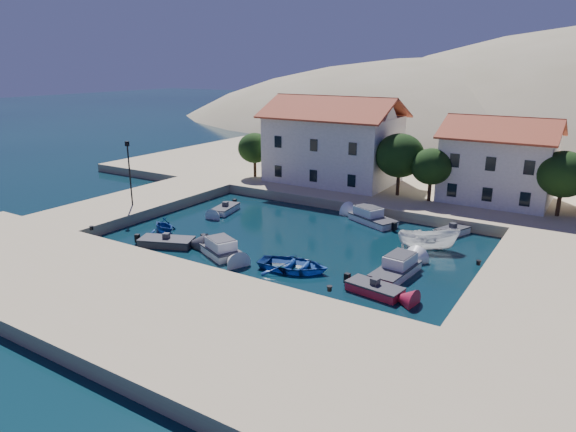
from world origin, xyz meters
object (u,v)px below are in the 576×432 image
object	(u,v)px
lamppost	(129,167)
rowboat_south	(293,270)
boat_east	(428,250)
cabin_cruiser_south	(218,247)
cabin_cruiser_east	(396,270)
building_mid	(499,158)
building_left	(333,139)

from	to	relation	value
lamppost	rowboat_south	world-z (taller)	lamppost
boat_east	cabin_cruiser_south	bearing A→B (deg)	95.10
cabin_cruiser_east	building_mid	bearing A→B (deg)	-0.84
building_left	building_mid	xyz separation A→B (m)	(18.00, 1.00, -0.71)
building_mid	boat_east	world-z (taller)	building_mid
boat_east	building_mid	bearing A→B (deg)	-37.07
cabin_cruiser_east	boat_east	bearing A→B (deg)	2.37
cabin_cruiser_south	cabin_cruiser_east	size ratio (longest dim) A/B	1.02
cabin_cruiser_east	building_left	bearing A→B (deg)	42.44
building_left	building_mid	world-z (taller)	building_left
building_left	cabin_cruiser_south	distance (m)	24.53
building_left	cabin_cruiser_south	bearing A→B (deg)	-84.35
cabin_cruiser_south	boat_east	world-z (taller)	cabin_cruiser_south
building_left	building_mid	bearing A→B (deg)	3.18
building_mid	boat_east	size ratio (longest dim) A/B	2.15
building_left	boat_east	xyz separation A→B (m)	(16.06, -14.24, -5.94)
building_left	rowboat_south	xyz separation A→B (m)	(9.14, -23.53, -5.94)
building_mid	cabin_cruiser_east	bearing A→B (deg)	-95.91
cabin_cruiser_south	boat_east	size ratio (longest dim) A/B	1.03
building_left	cabin_cruiser_east	size ratio (longest dim) A/B	2.99
rowboat_south	boat_east	world-z (taller)	boat_east
lamppost	boat_east	size ratio (longest dim) A/B	1.28
building_left	lamppost	distance (m)	23.10
building_mid	cabin_cruiser_south	world-z (taller)	building_mid
building_mid	rowboat_south	world-z (taller)	building_mid
cabin_cruiser_east	boat_east	xyz separation A→B (m)	(0.30, 6.40, -0.48)
lamppost	rowboat_south	xyz separation A→B (m)	(20.64, -3.53, -4.75)
building_left	boat_east	world-z (taller)	building_left
building_mid	lamppost	xyz separation A→B (m)	(-29.50, -21.00, -0.47)
lamppost	cabin_cruiser_south	size ratio (longest dim) A/B	1.23
lamppost	boat_east	world-z (taller)	lamppost
rowboat_south	boat_east	distance (m)	11.58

